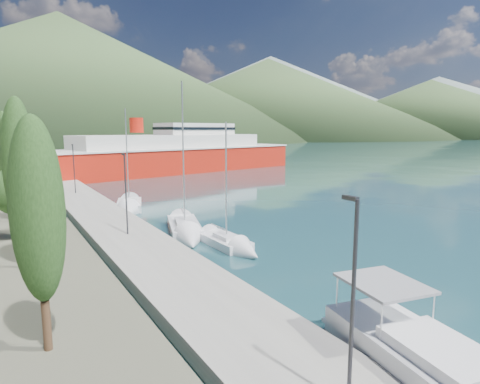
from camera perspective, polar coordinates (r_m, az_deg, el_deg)
ground at (r=135.40m, az=-24.00°, el=4.44°), size 1400.00×1400.00×0.00m
quay at (r=41.65m, az=-19.54°, el=-3.03°), size 5.00×88.00×0.80m
hills_far at (r=655.25m, az=-17.87°, el=14.46°), size 1480.00×900.00×180.00m
hills_near at (r=405.34m, az=-15.02°, el=14.30°), size 1010.00×520.00×115.00m
tree_row at (r=47.00m, az=-29.94°, el=4.01°), size 3.84×65.58×10.66m
lamp_posts at (r=31.27m, az=-16.07°, el=0.19°), size 0.15×46.10×6.06m
sailboat_near at (r=29.00m, az=-0.55°, el=-7.84°), size 2.25×6.99×9.97m
sailboat_mid at (r=32.61m, az=-7.51°, el=-5.94°), size 5.14×9.64×13.43m
sailboat_far at (r=43.88m, az=-15.55°, el=-2.35°), size 4.89×8.45×11.83m
ferry at (r=83.51m, az=-9.43°, el=5.21°), size 58.78×23.90×11.42m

